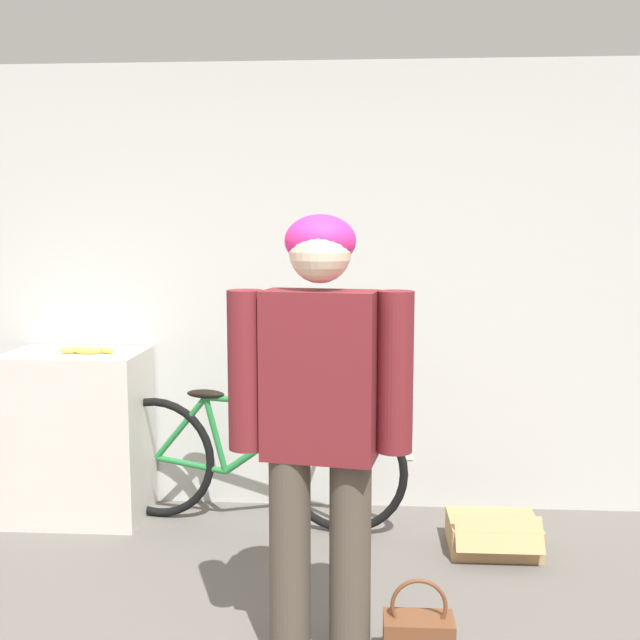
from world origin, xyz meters
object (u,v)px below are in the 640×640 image
object	(u,v)px
banana	(87,350)
cardboard_box	(493,534)
handbag	(418,638)
person	(320,412)
bicycle	(247,460)

from	to	relation	value
banana	cardboard_box	distance (m)	2.41
banana	handbag	bearing A→B (deg)	-36.98
person	cardboard_box	bearing A→B (deg)	62.46
bicycle	banana	distance (m)	1.08
person	handbag	xyz separation A→B (m)	(0.37, 0.03, -0.89)
handbag	cardboard_box	size ratio (longest dim) A/B	0.76
banana	handbag	distance (m)	2.37
cardboard_box	banana	bearing A→B (deg)	173.38
person	bicycle	world-z (taller)	person
bicycle	cardboard_box	world-z (taller)	bicycle
person	handbag	world-z (taller)	person
person	banana	size ratio (longest dim) A/B	5.15
handbag	cardboard_box	xyz separation A→B (m)	(0.46, 1.07, -0.03)
cardboard_box	handbag	bearing A→B (deg)	-113.33
person	cardboard_box	size ratio (longest dim) A/B	3.75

